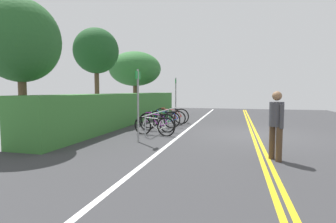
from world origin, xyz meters
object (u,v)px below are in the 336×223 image
object	(u,v)px
bicycle_3	(167,118)
sign_post_near	(138,99)
tree_near_left	(20,41)
tree_mid	(96,51)
bike_rack	(164,115)
bicycle_2	(161,120)
sign_post_far	(176,95)
bicycle_1	(157,122)
bicycle_4	(171,116)
tree_far_right	(135,69)
bicycle_0	(154,126)
pedestrian	(276,121)

from	to	relation	value
bicycle_3	sign_post_near	size ratio (longest dim) A/B	0.77
tree_near_left	tree_mid	xyz separation A→B (m)	(4.99, 0.38, 0.43)
bike_rack	tree_near_left	bearing A→B (deg)	143.87
bicycle_2	sign_post_near	distance (m)	3.42
sign_post_near	bicycle_3	bearing A→B (deg)	2.56
tree_mid	sign_post_far	bearing A→B (deg)	-58.07
bicycle_1	tree_near_left	world-z (taller)	tree_near_left
bicycle_4	tree_near_left	distance (m)	7.41
bike_rack	tree_mid	xyz separation A→B (m)	(0.62, 3.56, 2.94)
bicycle_2	tree_far_right	distance (m)	7.15
bicycle_0	bicycle_1	xyz separation A→B (m)	(0.92, 0.19, 0.02)
pedestrian	tree_far_right	world-z (taller)	tree_far_right
bicycle_4	sign_post_near	size ratio (longest dim) A/B	0.81
bicycle_0	bicycle_3	size ratio (longest dim) A/B	0.93
bike_rack	tree_far_right	distance (m)	7.18
bike_rack	sign_post_far	distance (m)	2.89
bicycle_2	bicycle_3	distance (m)	0.89
tree_far_right	bicycle_4	bearing A→B (deg)	-138.10
bike_rack	bicycle_2	size ratio (longest dim) A/B	2.88
sign_post_far	bicycle_3	bearing A→B (deg)	179.63
tree_far_right	bike_rack	bearing A→B (deg)	-147.68
tree_mid	bicycle_2	bearing A→B (deg)	-99.42
bicycle_3	pedestrian	bearing A→B (deg)	-142.85
sign_post_near	tree_near_left	size ratio (longest dim) A/B	0.53
bicycle_4	sign_post_near	world-z (taller)	sign_post_near
bike_rack	bicycle_1	size ratio (longest dim) A/B	2.87
sign_post_near	tree_near_left	bearing A→B (deg)	109.57
bicycle_4	bicycle_1	bearing A→B (deg)	-178.43
bike_rack	pedestrian	distance (m)	5.94
tree_near_left	pedestrian	bearing A→B (deg)	-90.46
bicycle_1	sign_post_near	world-z (taller)	sign_post_near
bike_rack	tree_mid	world-z (taller)	tree_mid
pedestrian	sign_post_far	bearing A→B (deg)	29.37
bicycle_4	bicycle_0	bearing A→B (deg)	-175.79
bicycle_0	tree_near_left	bearing A→B (deg)	127.36
bicycle_1	tree_near_left	distance (m)	5.42
bicycle_0	sign_post_near	bearing A→B (deg)	176.56
bicycle_4	tree_near_left	size ratio (longest dim) A/B	0.43
sign_post_far	tree_mid	world-z (taller)	tree_mid
bicycle_3	bicycle_4	size ratio (longest dim) A/B	0.95
bike_rack	bicycle_0	size ratio (longest dim) A/B	2.91
bike_rack	bicycle_4	bearing A→B (deg)	3.65
tree_mid	bicycle_4	bearing A→B (deg)	-71.03
bike_rack	tree_mid	bearing A→B (deg)	80.12
bicycle_4	tree_near_left	world-z (taller)	tree_near_left
bike_rack	sign_post_far	xyz separation A→B (m)	(2.78, 0.11, 0.81)
bike_rack	tree_mid	distance (m)	4.66
bicycle_0	sign_post_far	xyz separation A→B (m)	(4.59, 0.26, 1.05)
sign_post_near	tree_far_right	distance (m)	9.78
bike_rack	bicycle_1	xyz separation A→B (m)	(-0.89, 0.04, -0.22)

